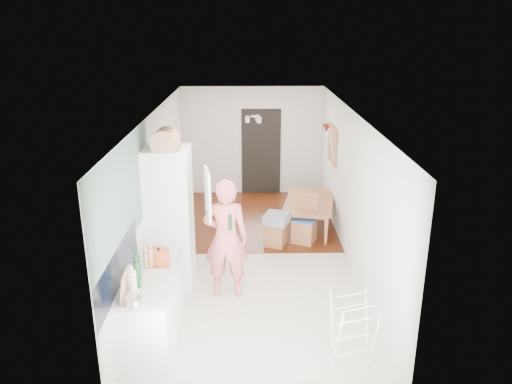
{
  "coord_description": "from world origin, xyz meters",
  "views": [
    {
      "loc": [
        -0.07,
        -7.72,
        3.84
      ],
      "look_at": [
        0.04,
        0.2,
        1.14
      ],
      "focal_mm": 35.0,
      "sensor_mm": 36.0,
      "label": 1
    }
  ],
  "objects_px": {
    "person": "(226,228)",
    "dining_chair": "(305,219)",
    "dining_table": "(310,217)",
    "drying_rack": "(353,332)",
    "stool": "(276,234)"
  },
  "relations": [
    {
      "from": "dining_table",
      "to": "dining_chair",
      "type": "height_order",
      "value": "dining_chair"
    },
    {
      "from": "person",
      "to": "dining_table",
      "type": "relative_size",
      "value": 1.52
    },
    {
      "from": "person",
      "to": "drying_rack",
      "type": "height_order",
      "value": "person"
    },
    {
      "from": "dining_table",
      "to": "drying_rack",
      "type": "xyz_separation_m",
      "value": [
        0.01,
        -4.1,
        0.18
      ]
    },
    {
      "from": "dining_table",
      "to": "dining_chair",
      "type": "relative_size",
      "value": 1.52
    },
    {
      "from": "dining_chair",
      "to": "drying_rack",
      "type": "height_order",
      "value": "dining_chair"
    },
    {
      "from": "drying_rack",
      "to": "dining_table",
      "type": "bearing_deg",
      "value": 72.83
    },
    {
      "from": "dining_table",
      "to": "drying_rack",
      "type": "height_order",
      "value": "drying_rack"
    },
    {
      "from": "person",
      "to": "dining_chair",
      "type": "distance_m",
      "value": 2.33
    },
    {
      "from": "person",
      "to": "drying_rack",
      "type": "relative_size",
      "value": 2.49
    },
    {
      "from": "dining_chair",
      "to": "person",
      "type": "bearing_deg",
      "value": -102.81
    },
    {
      "from": "stool",
      "to": "drying_rack",
      "type": "relative_size",
      "value": 0.53
    },
    {
      "from": "person",
      "to": "dining_chair",
      "type": "xyz_separation_m",
      "value": [
        1.34,
        1.81,
        -0.6
      ]
    },
    {
      "from": "dining_chair",
      "to": "stool",
      "type": "height_order",
      "value": "dining_chair"
    },
    {
      "from": "drying_rack",
      "to": "dining_chair",
      "type": "bearing_deg",
      "value": 76.0
    }
  ]
}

